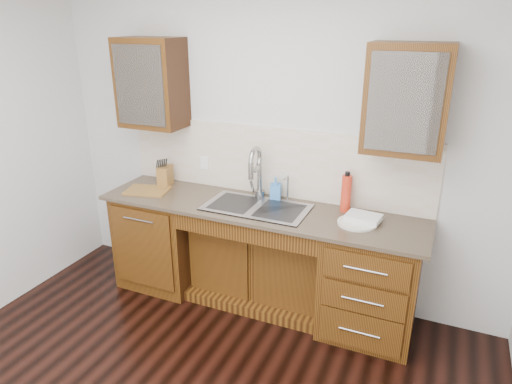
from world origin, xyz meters
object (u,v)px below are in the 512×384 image
at_px(water_bottle, 346,193).
at_px(knife_block, 165,176).
at_px(plate, 357,223).
at_px(cutting_board, 147,190).
at_px(soap_bottle, 276,188).

xyz_separation_m(water_bottle, knife_block, (-1.65, -0.06, -0.06)).
xyz_separation_m(plate, knife_block, (-1.79, 0.15, 0.08)).
bearing_deg(cutting_board, water_bottle, 8.83).
relative_size(plate, knife_block, 1.60).
distance_m(soap_bottle, water_bottle, 0.60).
distance_m(water_bottle, cutting_board, 1.73).
height_order(soap_bottle, knife_block, soap_bottle).
bearing_deg(soap_bottle, water_bottle, -16.11).
bearing_deg(soap_bottle, knife_block, 168.96).
height_order(soap_bottle, water_bottle, water_bottle).
bearing_deg(knife_block, cutting_board, -118.10).
bearing_deg(plate, cutting_board, -178.36).
relative_size(knife_block, cutting_board, 0.49).
relative_size(water_bottle, knife_block, 1.64).
bearing_deg(water_bottle, knife_block, -177.80).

